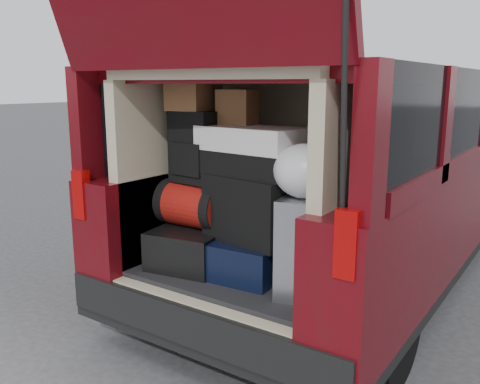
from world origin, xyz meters
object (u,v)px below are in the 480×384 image
at_px(silver_roller, 304,246).
at_px(red_duffel, 193,204).
at_px(twotone_duffel, 251,151).
at_px(backpack, 196,147).
at_px(navy_hardshell, 252,256).
at_px(black_soft_case, 253,208).
at_px(black_hardshell, 197,244).

xyz_separation_m(silver_roller, red_duffel, (-0.81, 0.04, 0.11)).
height_order(silver_roller, twotone_duffel, twotone_duffel).
bearing_deg(red_duffel, backpack, 54.58).
xyz_separation_m(red_duffel, backpack, (0.01, 0.02, 0.36)).
distance_m(navy_hardshell, twotone_duffel, 0.64).
xyz_separation_m(black_soft_case, backpack, (-0.42, -0.01, 0.33)).
bearing_deg(black_hardshell, silver_roller, -13.72).
relative_size(navy_hardshell, silver_roller, 0.93).
relative_size(black_soft_case, twotone_duffel, 0.87).
relative_size(silver_roller, twotone_duffel, 0.88).
xyz_separation_m(black_hardshell, navy_hardshell, (0.41, 0.02, -0.01)).
distance_m(red_duffel, black_soft_case, 0.44).
distance_m(navy_hardshell, red_duffel, 0.50).
bearing_deg(black_hardshell, backpack, 83.50).
bearing_deg(silver_roller, black_hardshell, 164.80).
bearing_deg(red_duffel, twotone_duffel, 5.02).
xyz_separation_m(black_soft_case, twotone_duffel, (-0.03, 0.02, 0.33)).
xyz_separation_m(silver_roller, black_soft_case, (-0.38, 0.07, 0.14)).
xyz_separation_m(red_duffel, black_soft_case, (0.43, 0.03, 0.03)).
height_order(black_soft_case, backpack, backpack).
height_order(black_hardshell, backpack, backpack).
bearing_deg(navy_hardshell, black_hardshell, 178.71).
bearing_deg(silver_roller, backpack, 164.41).
height_order(red_duffel, twotone_duffel, twotone_duffel).
xyz_separation_m(navy_hardshell, black_soft_case, (0.01, -0.01, 0.31)).
distance_m(silver_roller, backpack, 0.93).
xyz_separation_m(black_hardshell, silver_roller, (0.80, -0.06, 0.15)).
bearing_deg(silver_roller, red_duffel, 165.93).
distance_m(navy_hardshell, black_soft_case, 0.31).
xyz_separation_m(navy_hardshell, red_duffel, (-0.42, -0.04, 0.27)).
relative_size(navy_hardshell, red_duffel, 1.16).
distance_m(black_hardshell, red_duffel, 0.26).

